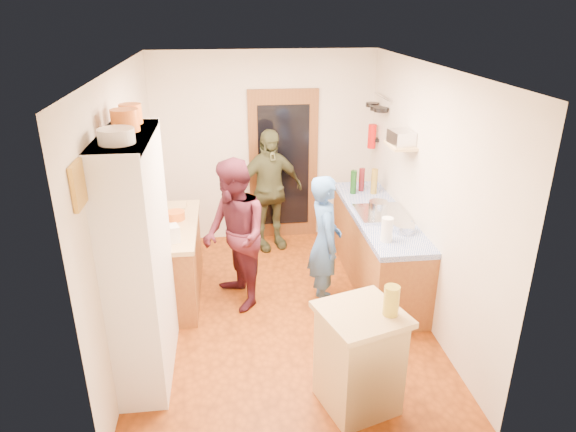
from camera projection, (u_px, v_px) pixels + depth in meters
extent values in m
cube|color=#92400E|center=(281.00, 310.00, 5.69)|extent=(3.00, 4.00, 0.02)
cube|color=silver|center=(280.00, 66.00, 4.68)|extent=(3.00, 4.00, 0.02)
cube|color=beige|center=(265.00, 148.00, 7.03)|extent=(3.00, 0.02, 2.60)
cube|color=beige|center=(313.00, 308.00, 3.34)|extent=(3.00, 0.02, 2.60)
cube|color=beige|center=(127.00, 206.00, 5.02)|extent=(0.02, 4.00, 2.60)
cube|color=beige|center=(424.00, 194.00, 5.35)|extent=(0.02, 4.00, 2.60)
cube|color=brown|center=(283.00, 166.00, 7.12)|extent=(0.95, 0.06, 2.10)
cube|color=black|center=(284.00, 167.00, 7.08)|extent=(0.70, 0.02, 1.70)
cube|color=white|center=(140.00, 261.00, 4.39)|extent=(0.40, 1.20, 2.20)
cube|color=white|center=(124.00, 137.00, 3.97)|extent=(0.40, 1.14, 0.04)
cylinder|color=white|center=(116.00, 136.00, 3.69)|extent=(0.26, 0.26, 0.11)
cylinder|color=orange|center=(125.00, 120.00, 4.03)|extent=(0.22, 0.22, 0.17)
cylinder|color=orange|center=(131.00, 114.00, 4.28)|extent=(0.19, 0.19, 0.17)
cube|color=#8E5C23|center=(171.00, 262.00, 5.80)|extent=(0.60, 1.40, 0.85)
cube|color=#D4B478|center=(168.00, 226.00, 5.63)|extent=(0.64, 1.44, 0.05)
cube|color=white|center=(167.00, 234.00, 5.16)|extent=(0.26, 0.22, 0.17)
cylinder|color=white|center=(161.00, 220.00, 5.50)|extent=(0.18, 0.18, 0.16)
cylinder|color=orange|center=(176.00, 215.00, 5.72)|extent=(0.23, 0.23, 0.09)
cube|color=#D4B478|center=(173.00, 206.00, 6.08)|extent=(0.30, 0.22, 0.02)
cube|color=#8E5C23|center=(376.00, 250.00, 6.12)|extent=(0.60, 2.20, 0.84)
cube|color=#1E3EA2|center=(379.00, 215.00, 5.94)|extent=(0.62, 2.22, 0.06)
cube|color=silver|center=(381.00, 214.00, 5.85)|extent=(0.55, 0.58, 0.04)
cylinder|color=silver|center=(378.00, 207.00, 5.79)|extent=(0.21, 0.21, 0.14)
cylinder|color=#143F14|center=(353.00, 182.00, 6.47)|extent=(0.09, 0.09, 0.30)
cylinder|color=#591419|center=(362.00, 180.00, 6.57)|extent=(0.09, 0.09, 0.30)
cylinder|color=olive|center=(374.00, 181.00, 6.46)|extent=(0.10, 0.10, 0.32)
cylinder|color=white|center=(387.00, 230.00, 5.17)|extent=(0.12, 0.12, 0.25)
cylinder|color=silver|center=(404.00, 228.00, 5.41)|extent=(0.25, 0.25, 0.09)
cube|color=#D4B478|center=(359.00, 362.00, 4.19)|extent=(0.69, 0.69, 0.86)
cube|color=#D4B478|center=(362.00, 314.00, 4.01)|extent=(0.78, 0.78, 0.05)
cube|color=white|center=(353.00, 311.00, 4.03)|extent=(0.42, 0.37, 0.02)
cylinder|color=#AD9E2D|center=(391.00, 301.00, 3.93)|extent=(0.15, 0.15, 0.24)
cylinder|color=silver|center=(382.00, 97.00, 6.46)|extent=(0.02, 0.65, 0.02)
cylinder|color=black|center=(381.00, 110.00, 6.34)|extent=(0.18, 0.18, 0.05)
cylinder|color=black|center=(376.00, 108.00, 6.53)|extent=(0.16, 0.16, 0.05)
cylinder|color=black|center=(372.00, 105.00, 6.71)|extent=(0.17, 0.17, 0.05)
cube|color=#D4B478|center=(401.00, 146.00, 5.60)|extent=(0.26, 0.42, 0.03)
cube|color=silver|center=(401.00, 138.00, 5.56)|extent=(0.25, 0.32, 0.15)
cube|color=black|center=(376.00, 140.00, 6.85)|extent=(0.06, 0.10, 0.04)
cylinder|color=red|center=(372.00, 136.00, 6.82)|extent=(0.11, 0.11, 0.32)
cube|color=gold|center=(78.00, 185.00, 3.31)|extent=(0.03, 0.25, 0.30)
imported|color=#345E9E|center=(328.00, 243.00, 5.52)|extent=(0.36, 0.55, 1.50)
imported|color=#401522|center=(236.00, 234.00, 5.54)|extent=(0.86, 0.97, 1.67)
imported|color=#3B3F24|center=(270.00, 190.00, 6.85)|extent=(1.05, 0.68, 1.66)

